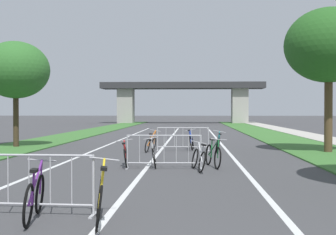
{
  "coord_description": "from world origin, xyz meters",
  "views": [
    {
      "loc": [
        1.44,
        -3.03,
        1.8
      ],
      "look_at": [
        -0.26,
        27.74,
        1.32
      ],
      "focal_mm": 47.69,
      "sensor_mm": 36.0,
      "label": 1
    }
  ],
  "objects_px": {
    "bicycle_white_1": "(154,155)",
    "bicycle_blue_8": "(191,142)",
    "tree_right_pine_near": "(329,46)",
    "crowd_barrier_second": "(164,152)",
    "bicycle_red_5": "(126,156)",
    "bicycle_silver_9": "(199,159)",
    "bicycle_green_3": "(213,155)",
    "bicycle_yellow_4": "(100,199)",
    "bicycle_teal_6": "(218,144)",
    "tree_left_cypress_far": "(16,70)",
    "bicycle_orange_0": "(151,144)",
    "crowd_barrier_nearest": "(29,185)",
    "crowd_barrier_third": "(183,139)",
    "bicycle_purple_2": "(35,197)"
  },
  "relations": [
    {
      "from": "bicycle_teal_6",
      "to": "crowd_barrier_third",
      "type": "bearing_deg",
      "value": 159.58
    },
    {
      "from": "bicycle_orange_0",
      "to": "tree_right_pine_near",
      "type": "bearing_deg",
      "value": 10.03
    },
    {
      "from": "bicycle_orange_0",
      "to": "bicycle_blue_8",
      "type": "distance_m",
      "value": 2.08
    },
    {
      "from": "crowd_barrier_nearest",
      "to": "bicycle_teal_6",
      "type": "relative_size",
      "value": 1.41
    },
    {
      "from": "bicycle_silver_9",
      "to": "crowd_barrier_second",
      "type": "bearing_deg",
      "value": 148.02
    },
    {
      "from": "bicycle_green_3",
      "to": "bicycle_red_5",
      "type": "distance_m",
      "value": 2.79
    },
    {
      "from": "bicycle_blue_8",
      "to": "bicycle_orange_0",
      "type": "bearing_deg",
      "value": -145.08
    },
    {
      "from": "tree_right_pine_near",
      "to": "crowd_barrier_second",
      "type": "xyz_separation_m",
      "value": [
        -6.63,
        -5.5,
        -4.02
      ]
    },
    {
      "from": "crowd_barrier_nearest",
      "to": "bicycle_yellow_4",
      "type": "xyz_separation_m",
      "value": [
        1.35,
        -0.53,
        -0.12
      ]
    },
    {
      "from": "bicycle_teal_6",
      "to": "bicycle_green_3",
      "type": "bearing_deg",
      "value": -94.81
    },
    {
      "from": "bicycle_orange_0",
      "to": "bicycle_red_5",
      "type": "relative_size",
      "value": 1.0
    },
    {
      "from": "bicycle_green_3",
      "to": "bicycle_silver_9",
      "type": "distance_m",
      "value": 1.01
    },
    {
      "from": "bicycle_orange_0",
      "to": "bicycle_green_3",
      "type": "height_order",
      "value": "bicycle_orange_0"
    },
    {
      "from": "bicycle_yellow_4",
      "to": "bicycle_orange_0",
      "type": "bearing_deg",
      "value": 80.25
    },
    {
      "from": "bicycle_silver_9",
      "to": "bicycle_red_5",
      "type": "bearing_deg",
      "value": 147.94
    },
    {
      "from": "tree_left_cypress_far",
      "to": "bicycle_red_5",
      "type": "relative_size",
      "value": 3.26
    },
    {
      "from": "bicycle_red_5",
      "to": "bicycle_silver_9",
      "type": "distance_m",
      "value": 2.48
    },
    {
      "from": "crowd_barrier_second",
      "to": "crowd_barrier_third",
      "type": "bearing_deg",
      "value": 85.82
    },
    {
      "from": "bicycle_orange_0",
      "to": "bicycle_purple_2",
      "type": "bearing_deg",
      "value": -82.2
    },
    {
      "from": "crowd_barrier_third",
      "to": "bicycle_white_1",
      "type": "relative_size",
      "value": 1.41
    },
    {
      "from": "bicycle_green_3",
      "to": "bicycle_yellow_4",
      "type": "distance_m",
      "value": 7.51
    },
    {
      "from": "bicycle_white_1",
      "to": "bicycle_blue_8",
      "type": "bearing_deg",
      "value": 74.47
    },
    {
      "from": "bicycle_orange_0",
      "to": "bicycle_white_1",
      "type": "xyz_separation_m",
      "value": [
        0.58,
        -5.19,
        0.02
      ]
    },
    {
      "from": "bicycle_silver_9",
      "to": "bicycle_white_1",
      "type": "bearing_deg",
      "value": 136.85
    },
    {
      "from": "bicycle_yellow_4",
      "to": "bicycle_teal_6",
      "type": "relative_size",
      "value": 1.04
    },
    {
      "from": "crowd_barrier_nearest",
      "to": "bicycle_red_5",
      "type": "distance_m",
      "value": 6.67
    },
    {
      "from": "crowd_barrier_third",
      "to": "bicycle_red_5",
      "type": "height_order",
      "value": "crowd_barrier_third"
    },
    {
      "from": "tree_left_cypress_far",
      "to": "bicycle_silver_9",
      "type": "distance_m",
      "value": 12.28
    },
    {
      "from": "bicycle_red_5",
      "to": "bicycle_orange_0",
      "type": "bearing_deg",
      "value": 79.42
    },
    {
      "from": "crowd_barrier_third",
      "to": "crowd_barrier_nearest",
      "type": "bearing_deg",
      "value": -101.01
    },
    {
      "from": "crowd_barrier_nearest",
      "to": "bicycle_silver_9",
      "type": "height_order",
      "value": "crowd_barrier_nearest"
    },
    {
      "from": "bicycle_blue_8",
      "to": "bicycle_white_1",
      "type": "bearing_deg",
      "value": -97.37
    },
    {
      "from": "bicycle_green_3",
      "to": "bicycle_yellow_4",
      "type": "xyz_separation_m",
      "value": [
        -2.13,
        -7.2,
        0.02
      ]
    },
    {
      "from": "bicycle_white_1",
      "to": "bicycle_blue_8",
      "type": "xyz_separation_m",
      "value": [
        1.19,
        6.28,
        0.01
      ]
    },
    {
      "from": "tree_right_pine_near",
      "to": "bicycle_yellow_4",
      "type": "xyz_separation_m",
      "value": [
        -7.23,
        -12.19,
        -4.14
      ]
    },
    {
      "from": "crowd_barrier_nearest",
      "to": "bicycle_yellow_4",
      "type": "relative_size",
      "value": 1.35
    },
    {
      "from": "bicycle_orange_0",
      "to": "bicycle_purple_2",
      "type": "relative_size",
      "value": 0.95
    },
    {
      "from": "tree_right_pine_near",
      "to": "bicycle_teal_6",
      "type": "distance_m",
      "value": 6.25
    },
    {
      "from": "bicycle_white_1",
      "to": "crowd_barrier_third",
      "type": "bearing_deg",
      "value": 77.09
    },
    {
      "from": "bicycle_red_5",
      "to": "bicycle_silver_9",
      "type": "xyz_separation_m",
      "value": [
        2.32,
        -0.87,
        0.01
      ]
    },
    {
      "from": "tree_left_cypress_far",
      "to": "crowd_barrier_third",
      "type": "height_order",
      "value": "tree_left_cypress_far"
    },
    {
      "from": "tree_right_pine_near",
      "to": "crowd_barrier_second",
      "type": "height_order",
      "value": "tree_right_pine_near"
    },
    {
      "from": "crowd_barrier_second",
      "to": "bicycle_red_5",
      "type": "distance_m",
      "value": 1.36
    },
    {
      "from": "tree_left_cypress_far",
      "to": "crowd_barrier_third",
      "type": "distance_m",
      "value": 8.87
    },
    {
      "from": "crowd_barrier_nearest",
      "to": "bicycle_teal_6",
      "type": "distance_m",
      "value": 12.39
    },
    {
      "from": "crowd_barrier_third",
      "to": "bicycle_orange_0",
      "type": "height_order",
      "value": "crowd_barrier_third"
    },
    {
      "from": "bicycle_green_3",
      "to": "bicycle_blue_8",
      "type": "bearing_deg",
      "value": -96.24
    },
    {
      "from": "tree_right_pine_near",
      "to": "crowd_barrier_nearest",
      "type": "relative_size",
      "value": 2.61
    },
    {
      "from": "crowd_barrier_nearest",
      "to": "bicycle_white_1",
      "type": "xyz_separation_m",
      "value": [
        1.59,
        6.64,
        -0.15
      ]
    },
    {
      "from": "crowd_barrier_third",
      "to": "bicycle_green_3",
      "type": "height_order",
      "value": "crowd_barrier_third"
    }
  ]
}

